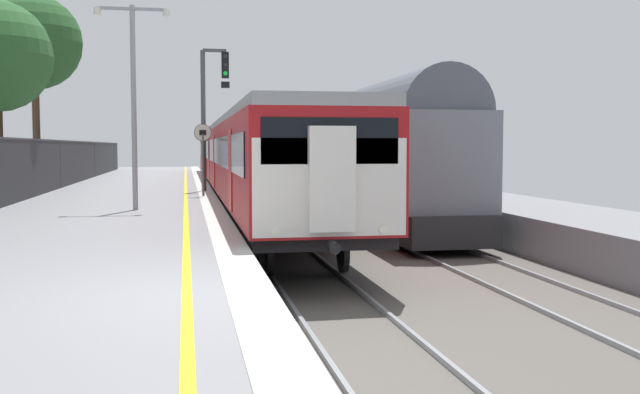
# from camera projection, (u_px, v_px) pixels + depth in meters

# --- Properties ---
(ground) EXTENTS (17.40, 110.00, 1.21)m
(ground) POSITION_uv_depth(u_px,v_px,m) (434.00, 336.00, 9.06)
(ground) COLOR gray
(commuter_train_at_platform) EXTENTS (2.83, 41.16, 3.81)m
(commuter_train_at_platform) POSITION_uv_depth(u_px,v_px,m) (242.00, 157.00, 32.56)
(commuter_train_at_platform) COLOR maroon
(commuter_train_at_platform) RESTS_ON ground
(freight_train_adjacent_track) EXTENTS (2.60, 28.01, 4.74)m
(freight_train_adjacent_track) POSITION_uv_depth(u_px,v_px,m) (339.00, 150.00, 31.37)
(freight_train_adjacent_track) COLOR #232326
(freight_train_adjacent_track) RESTS_ON ground
(signal_gantry) EXTENTS (1.10, 0.24, 5.45)m
(signal_gantry) POSITION_uv_depth(u_px,v_px,m) (210.00, 103.00, 28.29)
(signal_gantry) COLOR #47474C
(signal_gantry) RESTS_ON ground
(speed_limit_sign) EXTENTS (0.59, 0.08, 2.50)m
(speed_limit_sign) POSITION_uv_depth(u_px,v_px,m) (203.00, 150.00, 25.36)
(speed_limit_sign) COLOR #59595B
(speed_limit_sign) RESTS_ON ground
(platform_lamp_mid) EXTENTS (2.00, 0.20, 5.49)m
(platform_lamp_mid) POSITION_uv_depth(u_px,v_px,m) (134.00, 90.00, 19.82)
(platform_lamp_mid) COLOR #93999E
(platform_lamp_mid) RESTS_ON ground
(background_tree_back) EXTENTS (4.39, 4.39, 8.78)m
(background_tree_back) POSITION_uv_depth(u_px,v_px,m) (33.00, 45.00, 34.24)
(background_tree_back) COLOR #473323
(background_tree_back) RESTS_ON ground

